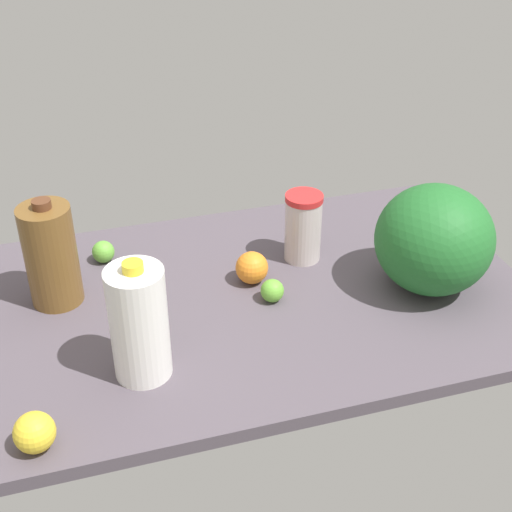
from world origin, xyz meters
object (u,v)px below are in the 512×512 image
(chocolate_milk_jug, at_px, (51,255))
(orange_by_jug, at_px, (252,268))
(lime_beside_bowl, at_px, (272,291))
(lime_loose, at_px, (103,252))
(milk_jug, at_px, (139,323))
(lime_near_front, at_px, (137,320))
(watermelon, at_px, (434,240))
(lemon_far_back, at_px, (35,432))
(tumbler_cup, at_px, (303,227))

(chocolate_milk_jug, relative_size, orange_by_jug, 3.31)
(lime_beside_bowl, bearing_deg, orange_by_jug, -75.12)
(chocolate_milk_jug, bearing_deg, orange_by_jug, 172.73)
(lime_loose, bearing_deg, chocolate_milk_jug, 48.18)
(milk_jug, height_order, lime_loose, milk_jug)
(lime_near_front, bearing_deg, milk_jug, 86.91)
(watermelon, distance_m, lime_near_front, 0.65)
(milk_jug, relative_size, lime_near_front, 4.59)
(watermelon, distance_m, milk_jug, 0.66)
(chocolate_milk_jug, bearing_deg, lime_beside_bowl, 162.99)
(watermelon, height_order, lime_near_front, watermelon)
(chocolate_milk_jug, xyz_separation_m, watermelon, (-0.79, 0.18, 0.01))
(watermelon, xyz_separation_m, milk_jug, (0.65, 0.10, -0.00))
(milk_jug, height_order, lime_beside_bowl, milk_jug)
(chocolate_milk_jug, bearing_deg, lemon_far_back, 81.98)
(milk_jug, height_order, orange_by_jug, milk_jug)
(orange_by_jug, bearing_deg, chocolate_milk_jug, -7.27)
(tumbler_cup, relative_size, lemon_far_back, 2.36)
(tumbler_cup, height_order, chocolate_milk_jug, chocolate_milk_jug)
(watermelon, relative_size, lemon_far_back, 3.62)
(milk_jug, bearing_deg, orange_by_jug, -140.52)
(lime_loose, bearing_deg, lemon_far_back, 72.58)
(watermelon, bearing_deg, milk_jug, 9.02)
(lime_near_front, bearing_deg, tumbler_cup, -158.12)
(watermelon, bearing_deg, chocolate_milk_jug, -12.90)
(tumbler_cup, height_order, watermelon, watermelon)
(tumbler_cup, distance_m, orange_by_jug, 0.16)
(orange_by_jug, xyz_separation_m, lime_near_front, (0.27, 0.11, -0.01))
(chocolate_milk_jug, relative_size, lime_beside_bowl, 4.79)
(watermelon, relative_size, lime_beside_bowl, 5.02)
(lime_loose, distance_m, lime_beside_bowl, 0.42)
(tumbler_cup, relative_size, milk_jug, 0.68)
(milk_jug, xyz_separation_m, orange_by_jug, (-0.28, -0.23, -0.08))
(lime_near_front, distance_m, lemon_far_back, 0.34)
(lime_loose, bearing_deg, lime_beside_bowl, 141.72)
(orange_by_jug, bearing_deg, lime_loose, -30.11)
(watermelon, distance_m, orange_by_jug, 0.40)
(tumbler_cup, distance_m, milk_jug, 0.52)
(watermelon, bearing_deg, orange_by_jug, -19.01)
(lime_loose, height_order, lime_beside_bowl, lime_loose)
(lemon_far_back, bearing_deg, lime_beside_bowl, -150.36)
(chocolate_milk_jug, bearing_deg, lime_loose, -131.82)
(milk_jug, relative_size, lime_loose, 4.72)
(chocolate_milk_jug, distance_m, lime_near_front, 0.23)
(lime_near_front, height_order, lemon_far_back, lemon_far_back)
(chocolate_milk_jug, height_order, watermelon, chocolate_milk_jug)
(orange_by_jug, xyz_separation_m, lemon_far_back, (0.48, 0.37, -0.00))
(tumbler_cup, distance_m, lemon_far_back, 0.76)
(chocolate_milk_jug, xyz_separation_m, lime_beside_bowl, (-0.45, 0.14, -0.09))
(watermelon, bearing_deg, lime_beside_bowl, -7.47)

